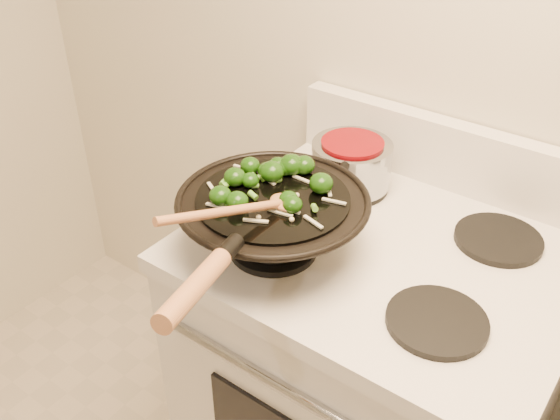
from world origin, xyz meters
The scene contains 5 objects.
stove centered at (-0.28, 1.17, 0.47)m, with size 0.78×0.67×1.08m.
wok centered at (-0.46, 1.02, 1.00)m, with size 0.38×0.62×0.20m.
stirfry centered at (-0.48, 1.05, 1.07)m, with size 0.27×0.23×0.04m.
wooden_spoon centered at (-0.44, 0.93, 1.08)m, with size 0.11×0.30×0.09m.
saucepan centered at (-0.46, 1.32, 0.99)m, with size 0.19×0.29×0.11m.
Camera 1 is at (0.15, 0.21, 1.70)m, focal length 40.00 mm.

